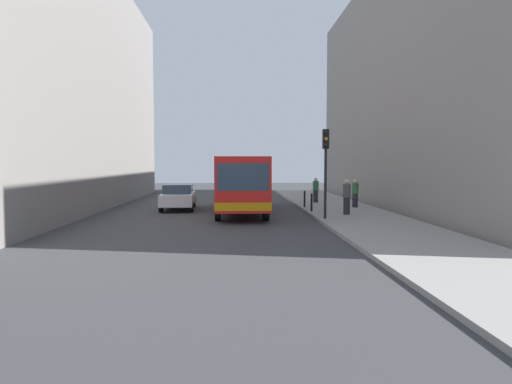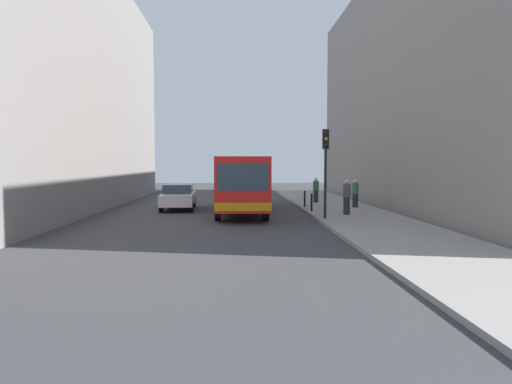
% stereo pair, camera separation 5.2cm
% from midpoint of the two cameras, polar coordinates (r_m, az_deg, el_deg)
% --- Properties ---
extents(ground_plane, '(80.00, 80.00, 0.00)m').
position_cam_midpoint_polar(ground_plane, '(24.00, -1.18, -2.94)').
color(ground_plane, '#38383A').
extents(sidewalk, '(4.40, 40.00, 0.15)m').
position_cam_midpoint_polar(sidewalk, '(24.72, 11.45, -2.64)').
color(sidewalk, gray).
rests_on(sidewalk, ground).
extents(building_left, '(7.00, 32.00, 14.62)m').
position_cam_midpoint_polar(building_left, '(30.24, -24.29, 11.99)').
color(building_left, gray).
rests_on(building_left, ground).
extents(building_right, '(7.00, 32.00, 14.66)m').
position_cam_midpoint_polar(building_right, '(30.71, 21.08, 11.97)').
color(building_right, gray).
rests_on(building_right, ground).
extents(bus, '(2.69, 11.06, 3.00)m').
position_cam_midpoint_polar(bus, '(25.99, -2.06, 1.37)').
color(bus, red).
rests_on(bus, ground).
extents(car_beside_bus, '(2.01, 4.47, 1.48)m').
position_cam_midpoint_polar(car_beside_bus, '(27.69, -9.46, -0.49)').
color(car_beside_bus, silver).
rests_on(car_beside_bus, ground).
extents(traffic_light, '(0.28, 0.33, 4.10)m').
position_cam_midpoint_polar(traffic_light, '(21.79, 8.38, 4.28)').
color(traffic_light, black).
rests_on(traffic_light, sidewalk).
extents(bollard_near, '(0.11, 0.11, 0.95)m').
position_cam_midpoint_polar(bollard_near, '(25.03, 6.69, -1.26)').
color(bollard_near, black).
rests_on(bollard_near, sidewalk).
extents(bollard_mid, '(0.11, 0.11, 0.95)m').
position_cam_midpoint_polar(bollard_mid, '(27.46, 5.86, -0.83)').
color(bollard_mid, black).
rests_on(bollard_mid, sidewalk).
extents(pedestrian_near_signal, '(0.38, 0.38, 1.75)m').
position_cam_midpoint_polar(pedestrian_near_signal, '(23.73, 10.89, -0.59)').
color(pedestrian_near_signal, '#26262D').
rests_on(pedestrian_near_signal, sidewalk).
extents(pedestrian_mid_sidewalk, '(0.38, 0.38, 1.61)m').
position_cam_midpoint_polar(pedestrian_mid_sidewalk, '(27.71, 11.89, -0.18)').
color(pedestrian_mid_sidewalk, '#26262D').
rests_on(pedestrian_mid_sidewalk, sidewalk).
extents(pedestrian_far_sidewalk, '(0.38, 0.38, 1.61)m').
position_cam_midpoint_polar(pedestrian_far_sidewalk, '(30.78, 7.21, 0.24)').
color(pedestrian_far_sidewalk, '#26262D').
rests_on(pedestrian_far_sidewalk, sidewalk).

